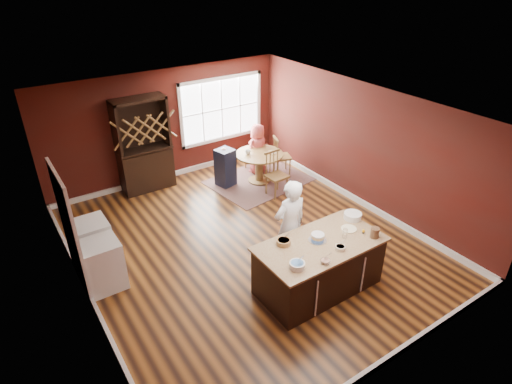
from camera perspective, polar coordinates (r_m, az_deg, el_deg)
room_shell at (r=7.76m, az=-1.49°, el=1.35°), size 7.00×7.00×7.00m
window at (r=11.17m, az=-4.64°, el=10.96°), size 2.36×0.10×1.66m
doorway at (r=7.55m, az=-23.52°, el=-5.03°), size 0.08×1.26×2.13m
kitchen_island at (r=7.25m, az=8.34°, el=-9.82°), size 2.09×1.09×0.92m
dining_table at (r=10.46m, az=0.43°, el=4.08°), size 1.17×1.17×0.75m
baker at (r=7.38m, az=4.51°, el=-4.58°), size 0.66×0.44×1.75m
layer_cake at (r=6.98m, az=8.22°, el=-6.00°), size 0.30×0.30×0.12m
bowl_blue at (r=6.40m, az=5.50°, el=-9.68°), size 0.24×0.24×0.09m
bowl_yellow at (r=6.85m, az=3.70°, el=-6.67°), size 0.23×0.23×0.09m
bowl_pink at (r=6.55m, az=9.23°, el=-9.14°), size 0.16×0.16×0.06m
bowl_olive at (r=6.86m, az=11.16°, el=-7.29°), size 0.16×0.16×0.06m
drinking_glass at (r=7.11m, az=11.78°, el=-5.43°), size 0.08×0.08×0.17m
dinner_plate at (r=7.37m, az=12.28°, el=-4.82°), size 0.26×0.26×0.02m
white_tub at (r=7.65m, az=12.77°, el=-3.11°), size 0.31×0.31×0.11m
stoneware_crock at (r=7.23m, az=15.55°, el=-5.25°), size 0.14×0.14×0.17m
toy_figurine at (r=7.31m, az=14.13°, el=-5.12°), size 0.05×0.05×0.08m
rug at (r=10.70m, az=0.42°, el=1.52°), size 2.53×2.07×0.01m
chair_east at (r=10.92m, az=3.53°, el=4.94°), size 0.52×0.53×1.00m
chair_south at (r=9.85m, az=2.80°, el=2.38°), size 0.47×0.45×1.07m
chair_north at (r=11.20m, az=-0.29°, el=5.59°), size 0.55×0.54×0.98m
seated_woman at (r=10.87m, az=0.22°, el=5.77°), size 0.71×0.54×1.31m
high_chair at (r=10.34m, az=-4.11°, el=3.38°), size 0.47×0.47×0.97m
toddler at (r=10.26m, az=-4.15°, el=5.17°), size 0.18×0.14×0.26m
table_plate at (r=10.43m, az=2.15°, el=5.32°), size 0.22×0.22×0.02m
table_cup at (r=10.32m, az=-1.11°, el=5.33°), size 0.15×0.15×0.10m
hutch at (r=10.24m, az=-14.76°, el=6.06°), size 1.21×0.51×2.22m
washer at (r=7.65m, az=-19.73°, el=-9.11°), size 0.61×0.59×0.88m
dryer at (r=8.16m, az=-21.02°, el=-6.59°), size 0.63×0.61×0.92m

